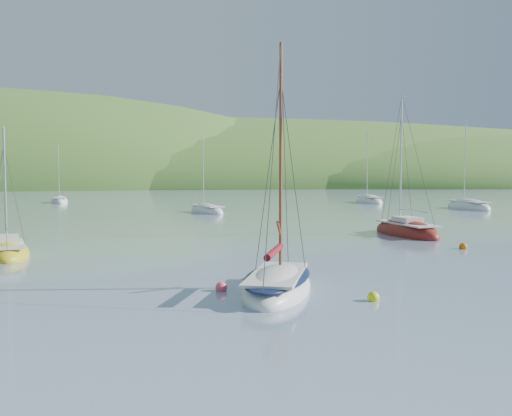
{
  "coord_description": "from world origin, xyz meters",
  "views": [
    {
      "loc": [
        -3.63,
        -19.91,
        4.38
      ],
      "look_at": [
        0.44,
        8.0,
        2.57
      ],
      "focal_mm": 40.0,
      "sensor_mm": 36.0,
      "label": 1
    }
  ],
  "objects": [
    {
      "name": "distant_sloop_b",
      "position": [
        23.59,
        56.75,
        0.18
      ],
      "size": [
        2.7,
        7.65,
        10.92
      ],
      "rotation": [
        0.0,
        0.0,
        -0.0
      ],
      "color": "white",
      "rests_on": "ground"
    },
    {
      "name": "sloop_red",
      "position": [
        12.24,
        17.19,
        0.21
      ],
      "size": [
        3.42,
        7.38,
        10.51
      ],
      "rotation": [
        0.0,
        0.0,
        0.14
      ],
      "color": "maroon",
      "rests_on": "ground"
    },
    {
      "name": "distant_sloop_c",
      "position": [
        -19.52,
        63.58,
        0.16
      ],
      "size": [
        3.57,
        6.65,
        9.01
      ],
      "rotation": [
        0.0,
        0.0,
        0.22
      ],
      "color": "white",
      "rests_on": "ground"
    },
    {
      "name": "daysailer_white",
      "position": [
        0.1,
        0.31,
        0.22
      ],
      "size": [
        4.28,
        6.79,
        9.81
      ],
      "rotation": [
        0.0,
        0.0,
        -0.33
      ],
      "color": "white",
      "rests_on": "ground"
    },
    {
      "name": "distant_sloop_d",
      "position": [
        30.57,
        42.29,
        0.19
      ],
      "size": [
        3.15,
        8.03,
        11.28
      ],
      "rotation": [
        0.0,
        0.0,
        0.05
      ],
      "color": "white",
      "rests_on": "ground"
    },
    {
      "name": "mooring_buoys",
      "position": [
        0.61,
        5.12,
        0.12
      ],
      "size": [
        25.27,
        12.16,
        0.46
      ],
      "color": "#D0DE15",
      "rests_on": "ground"
    },
    {
      "name": "distant_sloop_a",
      "position": [
        -0.11,
        40.61,
        0.16
      ],
      "size": [
        4.49,
        6.79,
        9.15
      ],
      "rotation": [
        0.0,
        0.0,
        0.38
      ],
      "color": "white",
      "rests_on": "ground"
    },
    {
      "name": "sailboat_yellow",
      "position": [
        -12.18,
        10.92,
        0.17
      ],
      "size": [
        3.61,
        5.92,
        7.34
      ],
      "rotation": [
        0.0,
        0.0,
        0.28
      ],
      "color": "gold",
      "rests_on": "ground"
    },
    {
      "name": "shoreline_hills",
      "position": [
        -9.66,
        172.42,
        0.0
      ],
      "size": [
        690.0,
        135.0,
        56.0
      ],
      "color": "#47732C",
      "rests_on": "ground"
    },
    {
      "name": "ground",
      "position": [
        0.0,
        0.0,
        0.0
      ],
      "size": [
        700.0,
        700.0,
        0.0
      ],
      "primitive_type": "plane",
      "color": "slate",
      "rests_on": "ground"
    }
  ]
}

